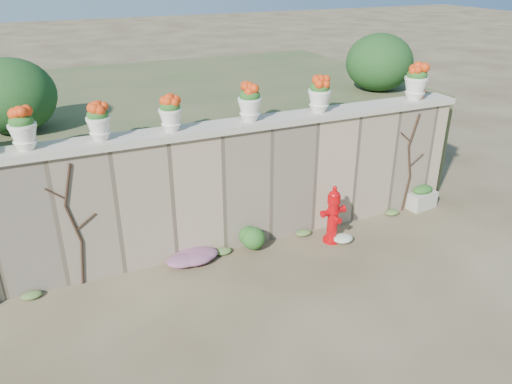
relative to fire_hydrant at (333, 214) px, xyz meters
name	(u,v)px	position (x,y,z in m)	size (l,w,h in m)	color
ground	(293,298)	(-1.33, -1.14, -0.52)	(80.00, 80.00, 0.00)	#4C3A26
stone_wall	(244,186)	(-1.33, 0.66, 0.48)	(8.00, 0.40, 2.00)	tan
wall_cap	(243,125)	(-1.33, 0.66, 1.53)	(8.10, 0.52, 0.10)	beige
raised_fill	(187,131)	(-1.33, 3.86, 0.48)	(9.00, 6.00, 2.00)	#384C23
back_shrub_left	(11,96)	(-4.53, 1.86, 2.03)	(1.30, 1.30, 1.10)	#143814
back_shrub_right	(379,62)	(2.07, 1.86, 2.03)	(1.30, 1.30, 1.10)	#143814
vine_left	(75,224)	(-4.01, 0.44, 0.47)	(0.60, 0.04, 1.91)	black
vine_right	(410,162)	(1.89, 0.44, 0.47)	(0.60, 0.04, 1.91)	black
fire_hydrant	(333,214)	(0.00, 0.00, 0.00)	(0.44, 0.31, 1.03)	#BE070B
planter_box	(421,197)	(2.26, 0.40, -0.30)	(0.60, 0.41, 0.46)	beige
green_shrub	(255,235)	(-1.30, 0.28, -0.25)	(0.57, 0.51, 0.54)	#1E5119
magenta_clump	(192,256)	(-2.37, 0.30, -0.39)	(0.92, 0.61, 0.24)	#B2239F
white_flowers	(343,237)	(0.17, -0.10, -0.43)	(0.50, 0.40, 0.18)	white
urn_pot_0	(23,129)	(-4.42, 0.66, 1.86)	(0.36, 0.36, 0.56)	white
urn_pot_1	(99,122)	(-3.47, 0.66, 1.84)	(0.34, 0.34, 0.53)	white
urn_pot_2	(170,113)	(-2.47, 0.66, 1.84)	(0.34, 0.34, 0.53)	white
urn_pot_3	(250,103)	(-1.22, 0.66, 1.87)	(0.37, 0.37, 0.58)	white
urn_pot_4	(319,94)	(0.01, 0.66, 1.87)	(0.37, 0.37, 0.58)	white
urn_pot_5	(416,82)	(1.98, 0.66, 1.90)	(0.41, 0.41, 0.64)	white
terracotta_pot	(419,92)	(2.07, 0.66, 1.72)	(0.24, 0.24, 0.29)	#BC5D39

